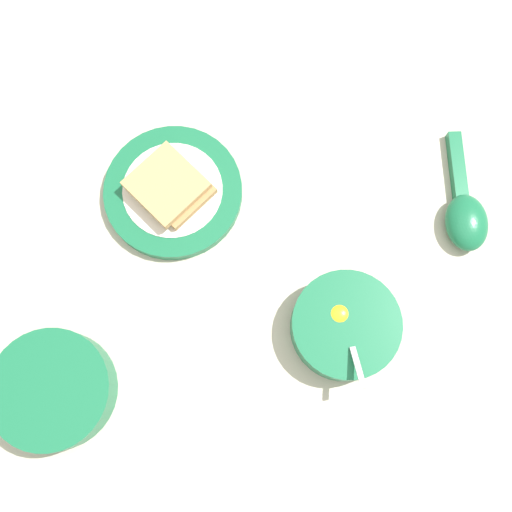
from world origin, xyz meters
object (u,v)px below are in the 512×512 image
(congee_bowl, at_px, (53,390))
(toast_plate, at_px, (173,192))
(egg_bowl, at_px, (345,326))
(toast_sandwich, at_px, (170,186))
(soup_spoon, at_px, (465,214))

(congee_bowl, bearing_deg, toast_plate, -179.34)
(egg_bowl, bearing_deg, toast_plate, -101.24)
(congee_bowl, bearing_deg, egg_bowl, 130.39)
(toast_plate, relative_size, congee_bowl, 1.27)
(egg_bowl, relative_size, toast_sandwich, 1.20)
(egg_bowl, bearing_deg, congee_bowl, -49.61)
(toast_plate, xyz_separation_m, soup_spoon, (-0.15, 0.36, 0.01))
(soup_spoon, xyz_separation_m, congee_bowl, (0.45, -0.36, 0.01))
(egg_bowl, relative_size, soup_spoon, 0.82)
(toast_sandwich, bearing_deg, soup_spoon, 113.26)
(egg_bowl, height_order, toast_plate, egg_bowl)
(toast_plate, distance_m, congee_bowl, 0.30)
(toast_plate, xyz_separation_m, congee_bowl, (0.30, 0.00, 0.02))
(toast_plate, relative_size, soup_spoon, 1.12)
(soup_spoon, bearing_deg, toast_plate, -66.80)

